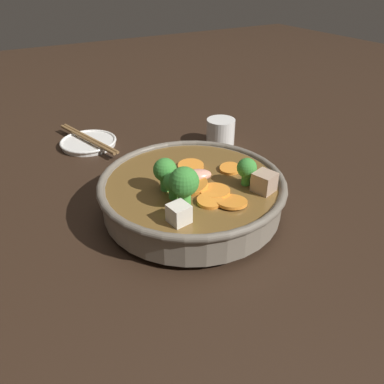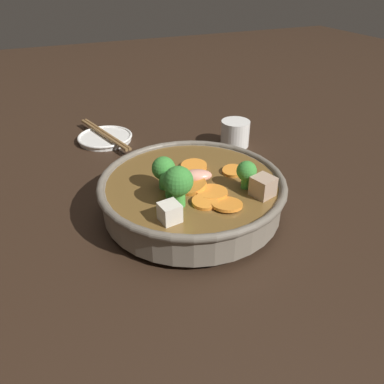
{
  "view_description": "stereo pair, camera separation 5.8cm",
  "coord_description": "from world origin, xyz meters",
  "px_view_note": "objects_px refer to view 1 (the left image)",
  "views": [
    {
      "loc": [
        -0.25,
        -0.43,
        0.35
      ],
      "look_at": [
        0.0,
        0.0,
        0.04
      ],
      "focal_mm": 35.0,
      "sensor_mm": 36.0,
      "label": 1
    },
    {
      "loc": [
        -0.2,
        -0.45,
        0.35
      ],
      "look_at": [
        0.0,
        0.0,
        0.04
      ],
      "focal_mm": 35.0,
      "sensor_mm": 36.0,
      "label": 2
    }
  ],
  "objects_px": {
    "stirfry_bowl": "(192,191)",
    "chopsticks_pair": "(88,138)",
    "tea_cup": "(221,131)",
    "side_saucer": "(89,142)"
  },
  "relations": [
    {
      "from": "chopsticks_pair",
      "to": "tea_cup",
      "type": "bearing_deg",
      "value": -28.11
    },
    {
      "from": "stirfry_bowl",
      "to": "chopsticks_pair",
      "type": "relative_size",
      "value": 1.42
    },
    {
      "from": "side_saucer",
      "to": "chopsticks_pair",
      "type": "relative_size",
      "value": 0.6
    },
    {
      "from": "chopsticks_pair",
      "to": "side_saucer",
      "type": "bearing_deg",
      "value": 0.0
    },
    {
      "from": "stirfry_bowl",
      "to": "tea_cup",
      "type": "xyz_separation_m",
      "value": [
        0.19,
        0.2,
        -0.01
      ]
    },
    {
      "from": "stirfry_bowl",
      "to": "tea_cup",
      "type": "relative_size",
      "value": 4.71
    },
    {
      "from": "stirfry_bowl",
      "to": "tea_cup",
      "type": "distance_m",
      "value": 0.27
    },
    {
      "from": "stirfry_bowl",
      "to": "chopsticks_pair",
      "type": "distance_m",
      "value": 0.34
    },
    {
      "from": "stirfry_bowl",
      "to": "side_saucer",
      "type": "bearing_deg",
      "value": 101.38
    },
    {
      "from": "side_saucer",
      "to": "stirfry_bowl",
      "type": "bearing_deg",
      "value": -78.62
    }
  ]
}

